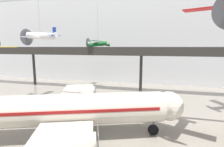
{
  "coord_description": "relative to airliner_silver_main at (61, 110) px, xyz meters",
  "views": [
    {
      "loc": [
        3.64,
        -12.6,
        10.87
      ],
      "look_at": [
        -2.11,
        9.76,
        7.31
      ],
      "focal_mm": 28.0,
      "sensor_mm": 36.0,
      "label": 1
    }
  ],
  "objects": [
    {
      "name": "hangar_back_wall",
      "position": [
        6.83,
        35.76,
        9.31
      ],
      "size": [
        140.0,
        3.0,
        25.89
      ],
      "color": "silver",
      "rests_on": "ground"
    },
    {
      "name": "suspended_plane_white_twin",
      "position": [
        -10.9,
        11.95,
        9.23
      ],
      "size": [
        7.35,
        9.01,
        10.61
      ],
      "rotation": [
        0.0,
        0.0,
        3.04
      ],
      "color": "silver"
    },
    {
      "name": "airliner_silver_main",
      "position": [
        0.0,
        0.0,
        0.0
      ],
      "size": [
        28.69,
        33.53,
        10.62
      ],
      "rotation": [
        0.0,
        0.0,
        0.36
      ],
      "color": "beige",
      "rests_on": "ground"
    },
    {
      "name": "mezzanine_walkway",
      "position": [
        6.83,
        24.31,
        5.49
      ],
      "size": [
        110.0,
        3.2,
        10.81
      ],
      "color": "#2D2B28",
      "rests_on": "ground"
    },
    {
      "name": "suspended_plane_green_biplane",
      "position": [
        -4.27,
        25.81,
        7.92
      ],
      "size": [
        6.13,
        7.5,
        11.19
      ],
      "rotation": [
        0.0,
        0.0,
        3.1
      ],
      "color": "#1E6B33"
    }
  ]
}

